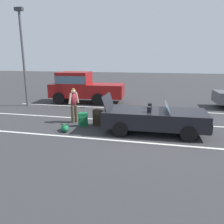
# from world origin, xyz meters

# --- Properties ---
(ground_plane) EXTENTS (80.00, 80.00, 0.00)m
(ground_plane) POSITION_xyz_m (0.00, 0.00, 0.00)
(ground_plane) COLOR #333335
(lot_line_near) EXTENTS (18.00, 0.12, 0.01)m
(lot_line_near) POSITION_xyz_m (0.00, -1.29, 0.00)
(lot_line_near) COLOR silver
(lot_line_near) RESTS_ON ground_plane
(lot_line_mid) EXTENTS (18.00, 0.12, 0.01)m
(lot_line_mid) POSITION_xyz_m (0.00, 1.41, 0.00)
(lot_line_mid) COLOR silver
(lot_line_mid) RESTS_ON ground_plane
(lot_line_far) EXTENTS (18.00, 0.12, 0.01)m
(lot_line_far) POSITION_xyz_m (0.00, 4.11, 0.00)
(lot_line_far) COLOR silver
(lot_line_far) RESTS_ON ground_plane
(convertible_car) EXTENTS (4.18, 1.90, 1.53)m
(convertible_car) POSITION_xyz_m (0.20, 0.00, 0.59)
(convertible_car) COLOR black
(convertible_car) RESTS_ON ground_plane
(suitcase_large_black) EXTENTS (0.55, 0.46, 0.74)m
(suitcase_large_black) POSITION_xyz_m (-2.50, 0.40, 0.37)
(suitcase_large_black) COLOR #2D2319
(suitcase_large_black) RESTS_ON ground_plane
(suitcase_medium_bright) EXTENTS (0.47, 0.40, 0.86)m
(suitcase_medium_bright) POSITION_xyz_m (-3.17, 0.17, 0.31)
(suitcase_medium_bright) COLOR #19723F
(suitcase_medium_bright) RESTS_ON ground_plane
(duffel_bag) EXTENTS (0.60, 0.70, 0.34)m
(duffel_bag) POSITION_xyz_m (-3.67, -0.68, 0.16)
(duffel_bag) COLOR #19723F
(duffel_bag) RESTS_ON ground_plane
(traveler_person) EXTENTS (0.38, 0.56, 1.65)m
(traveler_person) POSITION_xyz_m (-3.79, 0.67, 0.93)
(traveler_person) COLOR #4C3F2D
(traveler_person) RESTS_ON ground_plane
(parked_pickup_truck_far) EXTENTS (5.12, 2.32, 2.10)m
(parked_pickup_truck_far) POSITION_xyz_m (-5.21, 5.51, 1.11)
(parked_pickup_truck_far) COLOR maroon
(parked_pickup_truck_far) RESTS_ON ground_plane
(parking_lamp_post) EXTENTS (0.50, 0.24, 5.93)m
(parking_lamp_post) POSITION_xyz_m (-8.21, 3.53, 3.39)
(parking_lamp_post) COLOR #4C4C51
(parking_lamp_post) RESTS_ON ground_plane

